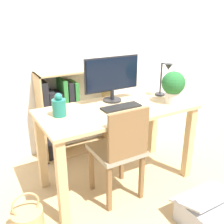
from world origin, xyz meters
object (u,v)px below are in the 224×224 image
(bookshelf, at_px, (64,112))
(storage_box, at_px, (210,210))
(vase, at_px, (59,106))
(monitor, at_px, (112,76))
(chair, at_px, (120,149))
(potted_plant, at_px, (173,85))
(desk_lamp, at_px, (165,77))
(keyboard, at_px, (121,107))
(basket, at_px, (28,219))

(bookshelf, height_order, storage_box, bookshelf)
(vase, xyz_separation_m, bookshelf, (0.27, 0.68, -0.33))
(monitor, height_order, chair, monitor)
(vase, xyz_separation_m, potted_plant, (1.02, -0.21, 0.09))
(vase, height_order, storage_box, vase)
(vase, height_order, desk_lamp, desk_lamp)
(keyboard, height_order, potted_plant, potted_plant)
(monitor, xyz_separation_m, basket, (-0.96, -0.37, -0.92))
(monitor, distance_m, bookshelf, 0.80)
(monitor, xyz_separation_m, bookshelf, (-0.29, 0.57, -0.49))
(desk_lamp, xyz_separation_m, storage_box, (-0.20, -0.87, -0.87))
(basket, bearing_deg, storage_box, -26.73)
(basket, distance_m, storage_box, 1.42)
(monitor, relative_size, bookshelf, 0.57)
(keyboard, distance_m, vase, 0.55)
(desk_lamp, height_order, chair, desk_lamp)
(keyboard, relative_size, desk_lamp, 1.07)
(chair, bearing_deg, basket, -174.52)
(monitor, bearing_deg, desk_lamp, -16.03)
(desk_lamp, bearing_deg, storage_box, -102.96)
(desk_lamp, distance_m, basket, 1.73)
(monitor, bearing_deg, keyboard, -97.68)
(basket, bearing_deg, keyboard, 10.09)
(potted_plant, relative_size, basket, 0.90)
(monitor, relative_size, desk_lamp, 1.64)
(keyboard, bearing_deg, desk_lamp, 6.50)
(monitor, xyz_separation_m, vase, (-0.56, -0.11, -0.16))
(vase, bearing_deg, desk_lamp, -1.75)
(keyboard, xyz_separation_m, desk_lamp, (0.54, 0.06, 0.20))
(desk_lamp, bearing_deg, monitor, 163.97)
(vase, distance_m, potted_plant, 1.04)
(monitor, xyz_separation_m, desk_lamp, (0.51, -0.15, -0.04))
(chair, bearing_deg, bookshelf, 105.64)
(desk_lamp, xyz_separation_m, bookshelf, (-0.80, 0.71, -0.45))
(bookshelf, relative_size, storage_box, 2.01)
(bookshelf, bearing_deg, storage_box, -69.28)
(keyboard, distance_m, basket, 1.17)
(keyboard, relative_size, bookshelf, 0.37)
(basket, height_order, storage_box, basket)
(vase, relative_size, storage_box, 0.40)
(potted_plant, relative_size, chair, 0.34)
(monitor, height_order, basket, monitor)
(vase, distance_m, storage_box, 1.46)
(keyboard, xyz_separation_m, basket, (-0.93, -0.17, -0.68))
(potted_plant, height_order, storage_box, potted_plant)
(potted_plant, bearing_deg, keyboard, 166.60)
(vase, xyz_separation_m, storage_box, (0.87, -0.90, -0.74))
(monitor, bearing_deg, bookshelf, 116.89)
(keyboard, distance_m, desk_lamp, 0.58)
(bookshelf, xyz_separation_m, basket, (-0.67, -0.94, -0.43))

